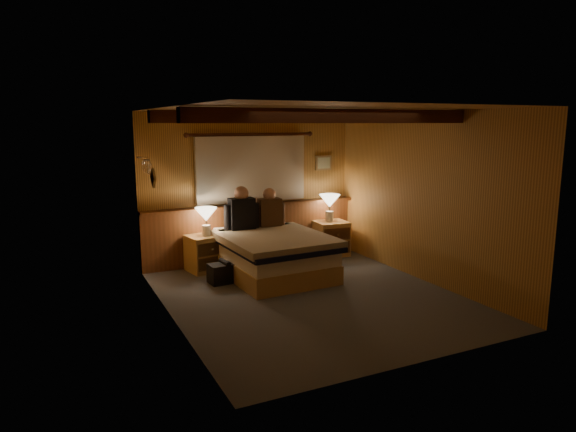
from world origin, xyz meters
TOP-DOWN VIEW (x-y plane):
  - floor at (0.00, 0.00)m, footprint 4.20×4.20m
  - ceiling at (0.00, 0.00)m, footprint 4.20×4.20m
  - wall_back at (0.00, 2.10)m, footprint 3.60×0.00m
  - wall_left at (-1.80, 0.00)m, footprint 0.00×4.20m
  - wall_right at (1.80, 0.00)m, footprint 0.00×4.20m
  - wall_front at (0.00, -2.10)m, footprint 3.60×0.00m
  - wainscot at (0.00, 2.04)m, footprint 3.60×0.23m
  - curtain_window at (0.00, 2.03)m, footprint 2.18×0.09m
  - ceiling_beams at (0.00, 0.15)m, footprint 3.60×1.65m
  - coat_rail at (-1.72, 1.58)m, footprint 0.05×0.55m
  - framed_print at (1.35, 2.08)m, footprint 0.30×0.04m
  - bed at (-0.06, 1.07)m, footprint 1.50×1.88m
  - nightstand_left at (-0.89, 1.75)m, footprint 0.58×0.54m
  - nightstand_right at (1.32, 1.74)m, footprint 0.56×0.52m
  - lamp_left at (-0.87, 1.71)m, footprint 0.33×0.33m
  - lamp_right at (1.30, 1.77)m, footprint 0.35×0.35m
  - person_left at (-0.32, 1.65)m, footprint 0.57×0.23m
  - person_right at (0.16, 1.69)m, footprint 0.52×0.23m
  - duffel_bag at (-0.81, 1.07)m, footprint 0.48×0.31m

SIDE VIEW (x-z plane):
  - floor at x=0.00m, z-range 0.00..0.00m
  - duffel_bag at x=-0.81m, z-range -0.02..0.31m
  - nightstand_left at x=-0.89m, z-range 0.00..0.55m
  - nightstand_right at x=1.32m, z-range 0.00..0.58m
  - bed at x=-0.06m, z-range 0.01..0.64m
  - wainscot at x=0.00m, z-range 0.02..0.96m
  - lamp_left at x=-0.87m, z-range 0.64..1.07m
  - person_right at x=0.16m, z-range 0.56..1.18m
  - person_left at x=-0.32m, z-range 0.55..1.24m
  - lamp_right at x=1.30m, z-range 0.68..1.14m
  - wall_left at x=-1.80m, z-range -0.90..3.30m
  - wall_right at x=1.80m, z-range -0.90..3.30m
  - wall_back at x=0.00m, z-range -0.60..3.00m
  - wall_front at x=0.00m, z-range -0.60..3.00m
  - curtain_window at x=0.00m, z-range 0.96..2.08m
  - framed_print at x=1.35m, z-range 1.43..1.68m
  - coat_rail at x=-1.72m, z-range 1.55..1.79m
  - ceiling_beams at x=0.00m, z-range 2.23..2.39m
  - ceiling at x=0.00m, z-range 2.40..2.40m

